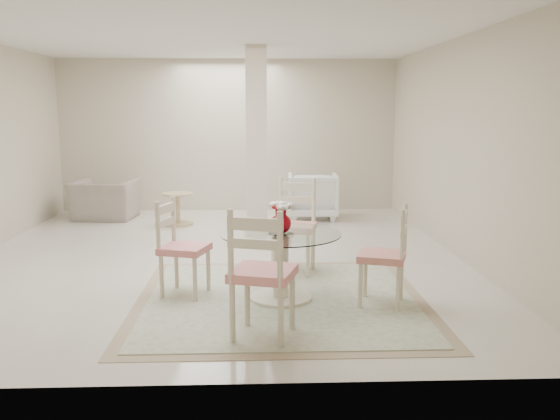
{
  "coord_description": "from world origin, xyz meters",
  "views": [
    {
      "loc": [
        0.5,
        -7.23,
        1.82
      ],
      "look_at": [
        0.72,
        -1.54,
        0.85
      ],
      "focal_mm": 38.0,
      "sensor_mm": 36.0,
      "label": 1
    }
  ],
  "objects_px": {
    "dining_chair_east": "(390,248)",
    "dining_chair_south": "(260,265)",
    "armchair_white": "(313,196)",
    "dining_table": "(281,266)",
    "column": "(256,142)",
    "red_vase": "(281,218)",
    "side_table": "(178,210)",
    "dining_chair_north": "(295,219)",
    "dining_chair_west": "(178,240)",
    "recliner_taupe": "(104,200)"
  },
  "relations": [
    {
      "from": "recliner_taupe",
      "to": "dining_chair_north",
      "type": "bearing_deg",
      "value": 136.82
    },
    {
      "from": "dining_table",
      "to": "recliner_taupe",
      "type": "relative_size",
      "value": 1.15
    },
    {
      "from": "column",
      "to": "red_vase",
      "type": "bearing_deg",
      "value": -85.78
    },
    {
      "from": "dining_chair_east",
      "to": "dining_chair_north",
      "type": "bearing_deg",
      "value": -128.57
    },
    {
      "from": "dining_chair_east",
      "to": "recliner_taupe",
      "type": "bearing_deg",
      "value": -122.75
    },
    {
      "from": "recliner_taupe",
      "to": "armchair_white",
      "type": "xyz_separation_m",
      "value": [
        3.49,
        -0.06,
        0.06
      ]
    },
    {
      "from": "dining_chair_east",
      "to": "dining_chair_west",
      "type": "distance_m",
      "value": 2.04
    },
    {
      "from": "dining_chair_north",
      "to": "recliner_taupe",
      "type": "bearing_deg",
      "value": 145.24
    },
    {
      "from": "side_table",
      "to": "dining_chair_east",
      "type": "bearing_deg",
      "value": -58.48
    },
    {
      "from": "dining_chair_north",
      "to": "armchair_white",
      "type": "distance_m",
      "value": 3.38
    },
    {
      "from": "armchair_white",
      "to": "side_table",
      "type": "xyz_separation_m",
      "value": [
        -2.19,
        -0.51,
        -0.15
      ]
    },
    {
      "from": "dining_chair_east",
      "to": "dining_chair_west",
      "type": "height_order",
      "value": "dining_chair_west"
    },
    {
      "from": "dining_chair_east",
      "to": "dining_chair_west",
      "type": "bearing_deg",
      "value": -83.42
    },
    {
      "from": "dining_chair_north",
      "to": "red_vase",
      "type": "bearing_deg",
      "value": -87.04
    },
    {
      "from": "dining_table",
      "to": "armchair_white",
      "type": "bearing_deg",
      "value": 80.62
    },
    {
      "from": "column",
      "to": "recliner_taupe",
      "type": "relative_size",
      "value": 2.72
    },
    {
      "from": "dining_table",
      "to": "side_table",
      "type": "height_order",
      "value": "dining_table"
    },
    {
      "from": "dining_chair_east",
      "to": "side_table",
      "type": "height_order",
      "value": "dining_chair_east"
    },
    {
      "from": "dining_table",
      "to": "armchair_white",
      "type": "distance_m",
      "value": 4.4
    },
    {
      "from": "dining_table",
      "to": "recliner_taupe",
      "type": "xyz_separation_m",
      "value": [
        -2.77,
        4.41,
        -0.01
      ]
    },
    {
      "from": "red_vase",
      "to": "side_table",
      "type": "height_order",
      "value": "red_vase"
    },
    {
      "from": "dining_chair_east",
      "to": "armchair_white",
      "type": "xyz_separation_m",
      "value": [
        -0.28,
        4.54,
        -0.17
      ]
    },
    {
      "from": "side_table",
      "to": "red_vase",
      "type": "bearing_deg",
      "value": -68.92
    },
    {
      "from": "dining_chair_north",
      "to": "armchair_white",
      "type": "xyz_separation_m",
      "value": [
        0.52,
        3.34,
        -0.23
      ]
    },
    {
      "from": "dining_chair_north",
      "to": "dining_chair_west",
      "type": "bearing_deg",
      "value": -131.97
    },
    {
      "from": "column",
      "to": "dining_table",
      "type": "distance_m",
      "value": 3.21
    },
    {
      "from": "dining_chair_south",
      "to": "armchair_white",
      "type": "bearing_deg",
      "value": -83.25
    },
    {
      "from": "dining_table",
      "to": "dining_chair_east",
      "type": "relative_size",
      "value": 1.09
    },
    {
      "from": "dining_table",
      "to": "side_table",
      "type": "distance_m",
      "value": 4.11
    },
    {
      "from": "side_table",
      "to": "dining_chair_south",
      "type": "bearing_deg",
      "value": -75.25
    },
    {
      "from": "dining_chair_east",
      "to": "dining_chair_south",
      "type": "relative_size",
      "value": 0.88
    },
    {
      "from": "dining_chair_north",
      "to": "side_table",
      "type": "height_order",
      "value": "dining_chair_north"
    },
    {
      "from": "dining_chair_east",
      "to": "side_table",
      "type": "bearing_deg",
      "value": -130.51
    },
    {
      "from": "dining_chair_east",
      "to": "dining_chair_north",
      "type": "distance_m",
      "value": 1.45
    },
    {
      "from": "armchair_white",
      "to": "side_table",
      "type": "height_order",
      "value": "armchair_white"
    },
    {
      "from": "dining_table",
      "to": "armchair_white",
      "type": "xyz_separation_m",
      "value": [
        0.72,
        4.34,
        0.05
      ]
    },
    {
      "from": "dining_chair_west",
      "to": "dining_chair_east",
      "type": "bearing_deg",
      "value": -84.56
    },
    {
      "from": "red_vase",
      "to": "dining_chair_east",
      "type": "distance_m",
      "value": 1.05
    },
    {
      "from": "dining_chair_south",
      "to": "recliner_taupe",
      "type": "xyz_separation_m",
      "value": [
        -2.57,
        5.41,
        -0.3
      ]
    },
    {
      "from": "dining_chair_north",
      "to": "side_table",
      "type": "bearing_deg",
      "value": 134.75
    },
    {
      "from": "column",
      "to": "dining_chair_west",
      "type": "xyz_separation_m",
      "value": [
        -0.77,
        -2.84,
        -0.79
      ]
    },
    {
      "from": "red_vase",
      "to": "dining_chair_south",
      "type": "height_order",
      "value": "dining_chair_south"
    },
    {
      "from": "red_vase",
      "to": "recliner_taupe",
      "type": "xyz_separation_m",
      "value": [
        -2.77,
        4.41,
        -0.49
      ]
    },
    {
      "from": "dining_chair_east",
      "to": "armchair_white",
      "type": "height_order",
      "value": "dining_chair_east"
    },
    {
      "from": "red_vase",
      "to": "recliner_taupe",
      "type": "height_order",
      "value": "red_vase"
    },
    {
      "from": "column",
      "to": "recliner_taupe",
      "type": "xyz_separation_m",
      "value": [
        -2.55,
        1.36,
        -1.03
      ]
    },
    {
      "from": "dining_chair_north",
      "to": "recliner_taupe",
      "type": "xyz_separation_m",
      "value": [
        -2.97,
        3.4,
        -0.29
      ]
    },
    {
      "from": "red_vase",
      "to": "armchair_white",
      "type": "xyz_separation_m",
      "value": [
        0.72,
        4.34,
        -0.43
      ]
    },
    {
      "from": "armchair_white",
      "to": "red_vase",
      "type": "bearing_deg",
      "value": 83.89
    },
    {
      "from": "dining_chair_north",
      "to": "dining_chair_west",
      "type": "distance_m",
      "value": 1.44
    }
  ]
}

